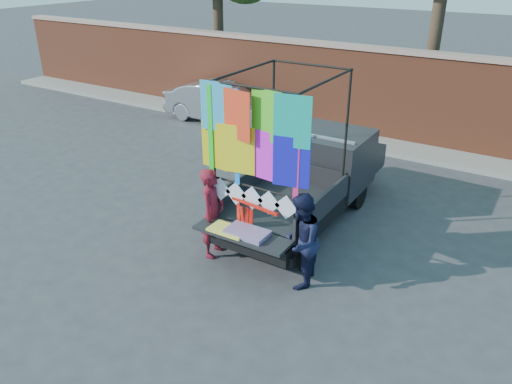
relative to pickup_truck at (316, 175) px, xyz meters
The scene contains 8 objects.
ground 2.09m from the pickup_truck, 103.60° to the right, with size 90.00×90.00×0.00m, color #38383A.
brick_wall 5.17m from the pickup_truck, 95.07° to the left, with size 30.00×0.45×2.61m.
curb 4.50m from the pickup_truck, 95.87° to the left, with size 30.00×1.20×0.12m, color gray.
pickup_truck is the anchor object (origin of this frame).
sedan 6.58m from the pickup_truck, 142.83° to the left, with size 1.32×3.79×1.25m, color silver.
woman 2.65m from the pickup_truck, 107.08° to the right, with size 0.60×0.40×1.66m, color maroon.
man 2.71m from the pickup_truck, 69.37° to the right, with size 0.78×0.61×1.61m, color #141834.
streamer_bundle 2.55m from the pickup_truck, 90.40° to the right, with size 0.96×0.19×0.66m.
Camera 1 is at (4.39, -6.80, 4.92)m, focal length 35.00 mm.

